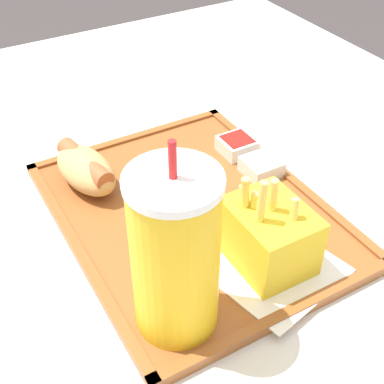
# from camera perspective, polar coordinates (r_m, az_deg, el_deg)

# --- Properties ---
(food_tray) EXTENTS (0.38, 0.31, 0.01)m
(food_tray) POSITION_cam_1_polar(r_m,az_deg,el_deg) (0.67, 0.00, -2.31)
(food_tray) COLOR brown
(food_tray) RESTS_ON dining_table
(paper_napkin) EXTENTS (0.18, 0.16, 0.00)m
(paper_napkin) POSITION_cam_1_polar(r_m,az_deg,el_deg) (0.61, 7.77, -7.41)
(paper_napkin) COLOR white
(paper_napkin) RESTS_ON food_tray
(soda_cup) EXTENTS (0.09, 0.09, 0.21)m
(soda_cup) POSITION_cam_1_polar(r_m,az_deg,el_deg) (0.49, -1.80, -6.71)
(soda_cup) COLOR gold
(soda_cup) RESTS_ON food_tray
(hot_dog_far) EXTENTS (0.12, 0.08, 0.05)m
(hot_dog_far) POSITION_cam_1_polar(r_m,az_deg,el_deg) (0.70, -11.28, 2.47)
(hot_dog_far) COLOR tan
(hot_dog_far) RESTS_ON food_tray
(fries_carton) EXTENTS (0.09, 0.08, 0.12)m
(fries_carton) POSITION_cam_1_polar(r_m,az_deg,el_deg) (0.58, 8.14, -4.59)
(fries_carton) COLOR gold
(fries_carton) RESTS_ON food_tray
(sauce_cup_mayo) EXTENTS (0.05, 0.05, 0.02)m
(sauce_cup_mayo) POSITION_cam_1_polar(r_m,az_deg,el_deg) (0.73, 7.40, 2.74)
(sauce_cup_mayo) COLOR silver
(sauce_cup_mayo) RESTS_ON food_tray
(sauce_cup_ketchup) EXTENTS (0.05, 0.05, 0.02)m
(sauce_cup_ketchup) POSITION_cam_1_polar(r_m,az_deg,el_deg) (0.76, 4.81, 5.02)
(sauce_cup_ketchup) COLOR silver
(sauce_cup_ketchup) RESTS_ON food_tray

